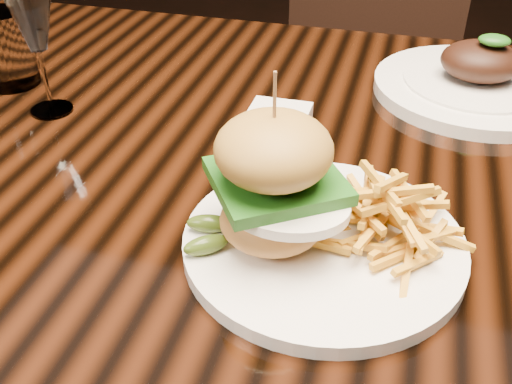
% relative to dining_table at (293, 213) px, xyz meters
% --- Properties ---
extents(dining_table, '(1.60, 0.90, 0.75)m').
position_rel_dining_table_xyz_m(dining_table, '(0.00, 0.00, 0.00)').
color(dining_table, black).
rests_on(dining_table, ground).
extents(burger_plate, '(0.27, 0.27, 0.18)m').
position_rel_dining_table_xyz_m(burger_plate, '(0.05, -0.15, 0.12)').
color(burger_plate, white).
rests_on(burger_plate, dining_table).
extents(ramekin, '(0.09, 0.09, 0.03)m').
position_rel_dining_table_xyz_m(ramekin, '(-0.03, 0.05, 0.09)').
color(ramekin, white).
rests_on(ramekin, dining_table).
extents(wine_glass, '(0.06, 0.06, 0.16)m').
position_rel_dining_table_xyz_m(wine_glass, '(-0.34, 0.04, 0.19)').
color(wine_glass, white).
rests_on(wine_glass, dining_table).
extents(water_tumbler, '(0.08, 0.08, 0.11)m').
position_rel_dining_table_xyz_m(water_tumbler, '(-0.44, 0.10, 0.13)').
color(water_tumbler, white).
rests_on(water_tumbler, dining_table).
extents(far_dish, '(0.28, 0.28, 0.09)m').
position_rel_dining_table_xyz_m(far_dish, '(0.21, 0.24, 0.09)').
color(far_dish, white).
rests_on(far_dish, dining_table).
extents(chair_far, '(0.47, 0.48, 0.95)m').
position_rel_dining_table_xyz_m(chair_far, '(0.00, 0.89, -0.13)').
color(chair_far, black).
rests_on(chair_far, ground).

